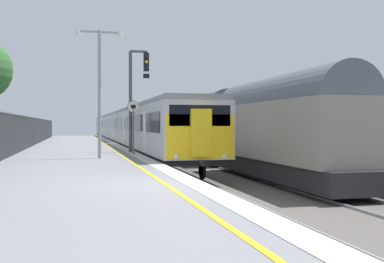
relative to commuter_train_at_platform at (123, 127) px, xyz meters
The scene contains 6 objects.
ground 36.68m from the commuter_train_at_platform, 89.15° to the right, with size 17.40×110.00×1.21m.
commuter_train_at_platform is the anchor object (origin of this frame).
freight_train_adjacent_track 10.78m from the commuter_train_at_platform, 68.19° to the right, with size 2.60×50.66×4.52m.
signal_gantry 22.92m from the commuter_train_at_platform, 93.74° to the right, with size 1.10×0.24×5.46m.
speed_limit_sign 24.96m from the commuter_train_at_platform, 94.24° to the right, with size 0.59×0.08×2.66m.
platform_lamp_mid 27.30m from the commuter_train_at_platform, 97.54° to the right, with size 2.00×0.20×5.63m.
Camera 1 is at (-2.45, -11.33, 1.46)m, focal length 43.98 mm.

